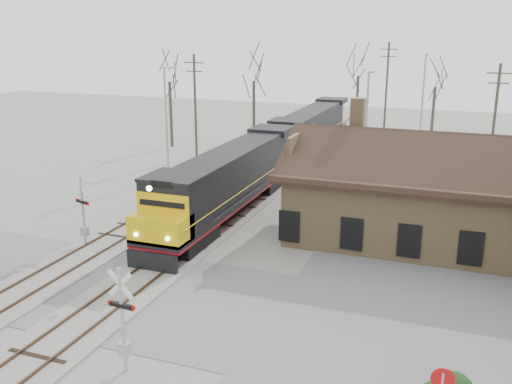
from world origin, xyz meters
TOP-DOWN VIEW (x-y plane):
  - ground at (0.00, 0.00)m, footprint 140.00×140.00m
  - road at (0.00, 0.00)m, footprint 60.00×9.00m
  - track_main at (0.00, 15.00)m, footprint 3.40×90.00m
  - track_siding at (-4.50, 15.00)m, footprint 3.40×90.00m
  - depot at (11.99, 12.00)m, footprint 15.20×9.31m
  - locomotive_lead at (0.00, 11.87)m, footprint 3.01×20.19m
  - locomotive_trailing at (0.00, 32.34)m, footprint 3.01×20.19m
  - crossbuck_near at (3.54, -5.51)m, footprint 1.15×0.30m
  - crossbuck_far at (-5.37, 4.22)m, footprint 1.13×0.44m
  - streetlight_a at (-8.50, 19.69)m, footprint 0.25×2.04m
  - streetlight_b at (6.94, 23.33)m, footprint 0.25×2.04m
  - streetlight_c at (10.15, 34.73)m, footprint 0.25×2.04m
  - utility_pole_a at (-10.13, 28.10)m, footprint 2.00×0.24m
  - utility_pole_b at (5.20, 46.31)m, footprint 2.00×0.24m
  - utility_pole_c at (16.34, 30.38)m, footprint 2.00×0.24m
  - tree_a at (-14.48, 31.17)m, footprint 4.46×4.46m
  - tree_b at (-7.08, 35.79)m, footprint 4.42×4.42m
  - tree_c at (1.64, 47.76)m, footprint 4.34×4.34m
  - tree_d at (10.71, 43.22)m, footprint 3.94×3.94m

SIDE VIEW (x-z plane):
  - ground at x=0.00m, z-range 0.00..0.00m
  - road at x=0.00m, z-range 0.00..0.03m
  - track_main at x=0.00m, z-range -0.05..0.19m
  - track_siding at x=-4.50m, z-range -0.05..0.19m
  - crossbuck_near at x=3.54m, z-range -0.12..3.90m
  - crossbuck_far at x=-5.37m, z-range -0.12..3.94m
  - locomotive_trailing at x=0.00m, z-range 0.23..4.48m
  - locomotive_lead at x=0.00m, z-range 0.11..4.60m
  - depot at x=11.99m, z-range -1.54..6.36m
  - utility_pole_c at x=16.34m, z-range 0.22..9.42m
  - streetlight_b at x=6.94m, z-range 0.54..9.35m
  - utility_pole_a at x=-10.13m, z-range 0.22..9.86m
  - streetlight_a at x=-8.50m, z-range 0.54..9.56m
  - streetlight_c at x=10.15m, z-range 0.54..10.28m
  - utility_pole_b at x=5.20m, z-range 0.23..10.68m
  - tree_d at x=10.71m, z-range 2.04..11.70m
  - tree_c at x=1.64m, z-range 2.25..12.89m
  - tree_b at x=-7.08m, z-range 2.29..13.11m
  - tree_a at x=-14.48m, z-range 2.32..13.25m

